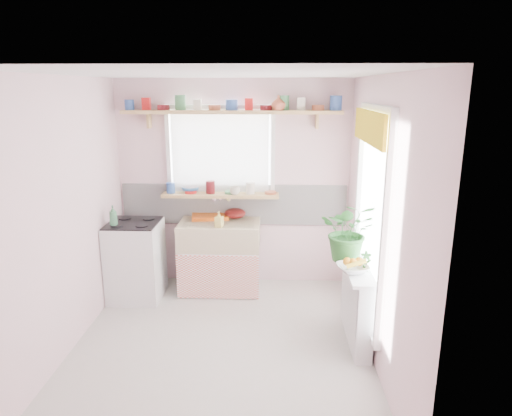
{
  "coord_description": "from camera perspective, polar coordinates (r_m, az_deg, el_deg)",
  "views": [
    {
      "loc": [
        0.49,
        -3.83,
        2.39
      ],
      "look_at": [
        0.31,
        0.55,
        1.23
      ],
      "focal_mm": 32.0,
      "sensor_mm": 36.0,
      "label": 1
    }
  ],
  "objects": [
    {
      "name": "radiator_ledge",
      "position": [
        4.57,
        12.5,
        -11.4
      ],
      "size": [
        0.22,
        0.95,
        0.78
      ],
      "color": "white",
      "rests_on": "ground"
    },
    {
      "name": "sill_crockery",
      "position": [
        5.49,
        -4.98,
        2.38
      ],
      "size": [
        1.35,
        0.11,
        0.12
      ],
      "color": "#3359A5",
      "rests_on": "windowsill"
    },
    {
      "name": "cooker",
      "position": [
        5.49,
        -14.8,
        -6.29
      ],
      "size": [
        0.58,
        0.58,
        0.93
      ],
      "color": "white",
      "rests_on": "ground"
    },
    {
      "name": "fruit_bowl",
      "position": [
        4.24,
        12.01,
        -7.4
      ],
      "size": [
        0.33,
        0.33,
        0.07
      ],
      "primitive_type": "imported",
      "rotation": [
        0.0,
        0.0,
        0.22
      ],
      "color": "silver",
      "rests_on": "radiator_ledge"
    },
    {
      "name": "sink_unit",
      "position": [
        5.53,
        -4.53,
        -5.99
      ],
      "size": [
        0.95,
        0.65,
        1.11
      ],
      "color": "white",
      "rests_on": "ground"
    },
    {
      "name": "colander",
      "position": [
        5.56,
        -2.64,
        -0.66
      ],
      "size": [
        0.3,
        0.3,
        0.12
      ],
      "primitive_type": "ellipsoid",
      "rotation": [
        0.0,
        0.0,
        0.15
      ],
      "color": "#500F0D",
      "rests_on": "sink_unit"
    },
    {
      "name": "sill_bowl",
      "position": [
        5.6,
        -8.18,
        2.32
      ],
      "size": [
        0.26,
        0.26,
        0.07
      ],
      "primitive_type": "imported",
      "rotation": [
        0.0,
        0.0,
        0.26
      ],
      "color": "teal",
      "rests_on": "windowsill"
    },
    {
      "name": "cooker_bottle",
      "position": [
        5.24,
        -17.42,
        -0.95
      ],
      "size": [
        0.11,
        0.11,
        0.23
      ],
      "primitive_type": "imported",
      "rotation": [
        0.0,
        0.0,
        0.35
      ],
      "color": "#3E7C52",
      "rests_on": "cooker"
    },
    {
      "name": "room",
      "position": [
        4.81,
        4.29,
        2.53
      ],
      "size": [
        3.2,
        3.2,
        3.2
      ],
      "color": "beige",
      "rests_on": "ground"
    },
    {
      "name": "jade_plant",
      "position": [
        4.43,
        11.58,
        -2.84
      ],
      "size": [
        0.59,
        0.53,
        0.59
      ],
      "primitive_type": "imported",
      "rotation": [
        0.0,
        0.0,
        -0.14
      ],
      "color": "#296528",
      "rests_on": "radiator_ledge"
    },
    {
      "name": "pine_shelf",
      "position": [
        5.33,
        -3.04,
        11.89
      ],
      "size": [
        2.52,
        0.24,
        0.04
      ],
      "primitive_type": "cube",
      "color": "tan",
      "rests_on": "room"
    },
    {
      "name": "shelf_crockery",
      "position": [
        5.33,
        -3.25,
        12.69
      ],
      "size": [
        2.47,
        0.11,
        0.12
      ],
      "color": "#3359A5",
      "rests_on": "pine_shelf"
    },
    {
      "name": "dish_tray",
      "position": [
        5.6,
        -5.74,
        -0.99
      ],
      "size": [
        0.48,
        0.39,
        0.04
      ],
      "primitive_type": "cube",
      "rotation": [
        0.0,
        0.0,
        0.15
      ],
      "color": "#CE5612",
      "rests_on": "sink_unit"
    },
    {
      "name": "sill_cup",
      "position": [
        5.4,
        -2.67,
        2.17
      ],
      "size": [
        0.16,
        0.16,
        0.1
      ],
      "primitive_type": "imported",
      "rotation": [
        0.0,
        0.0,
        0.36
      ],
      "color": "beige",
      "rests_on": "windowsill"
    },
    {
      "name": "soap_bottle_sink",
      "position": [
        5.2,
        -4.65,
        -1.42
      ],
      "size": [
        0.1,
        0.1,
        0.18
      ],
      "primitive_type": "imported",
      "rotation": [
        0.0,
        0.0,
        -0.27
      ],
      "color": "#E6D466",
      "rests_on": "sink_unit"
    },
    {
      "name": "herb_pot",
      "position": [
        4.26,
        13.6,
        -6.51
      ],
      "size": [
        0.11,
        0.08,
        0.19
      ],
      "primitive_type": "imported",
      "rotation": [
        0.0,
        0.0,
        0.1
      ],
      "color": "#265B24",
      "rests_on": "radiator_ledge"
    },
    {
      "name": "fruit",
      "position": [
        4.23,
        12.12,
        -6.63
      ],
      "size": [
        0.2,
        0.14,
        0.1
      ],
      "color": "orange",
      "rests_on": "fruit_bowl"
    },
    {
      "name": "windowsill",
      "position": [
        5.5,
        -4.45,
        1.63
      ],
      "size": [
        1.4,
        0.22,
        0.04
      ],
      "primitive_type": "cube",
      "color": "tan",
      "rests_on": "room"
    },
    {
      "name": "shelf_vase",
      "position": [
        5.25,
        2.82,
        12.99
      ],
      "size": [
        0.17,
        0.17,
        0.17
      ],
      "primitive_type": "imported",
      "rotation": [
        0.0,
        0.0,
        -0.05
      ],
      "color": "#AC5135",
      "rests_on": "pine_shelf"
    }
  ]
}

